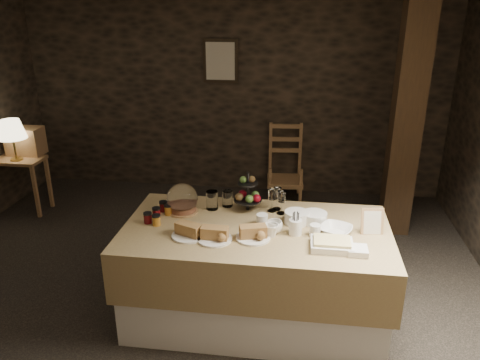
# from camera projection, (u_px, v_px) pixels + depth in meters

# --- Properties ---
(ground_plane) EXTENTS (5.50, 5.00, 0.01)m
(ground_plane) POSITION_uv_depth(u_px,v_px,m) (193.00, 289.00, 4.31)
(ground_plane) COLOR black
(ground_plane) RESTS_ON ground
(room_shell) EXTENTS (5.52, 5.02, 2.60)m
(room_shell) POSITION_uv_depth(u_px,v_px,m) (186.00, 124.00, 3.74)
(room_shell) COLOR black
(room_shell) RESTS_ON ground
(buffet_table) EXTENTS (2.09, 1.11, 0.83)m
(buffet_table) POSITION_uv_depth(u_px,v_px,m) (256.00, 266.00, 3.79)
(buffet_table) COLOR silver
(buffet_table) RESTS_ON ground_plane
(console_table) EXTENTS (0.64, 0.37, 0.69)m
(console_table) POSITION_uv_depth(u_px,v_px,m) (17.00, 169.00, 5.70)
(console_table) COLOR olive
(console_table) RESTS_ON ground_plane
(table_lamp) EXTENTS (0.33, 0.33, 0.49)m
(table_lamp) POSITION_uv_depth(u_px,v_px,m) (11.00, 130.00, 5.47)
(table_lamp) COLOR #A68941
(table_lamp) RESTS_ON console_table
(wine_rack) EXTENTS (0.42, 0.26, 0.34)m
(wine_rack) POSITION_uv_depth(u_px,v_px,m) (25.00, 141.00, 5.75)
(wine_rack) COLOR olive
(wine_rack) RESTS_ON console_table
(chair) EXTENTS (0.49, 0.47, 0.77)m
(chair) POSITION_uv_depth(u_px,v_px,m) (285.00, 166.00, 6.16)
(chair) COLOR olive
(chair) RESTS_ON ground_plane
(timber_column) EXTENTS (0.30, 0.30, 2.60)m
(timber_column) POSITION_uv_depth(u_px,v_px,m) (406.00, 119.00, 4.96)
(timber_column) COLOR black
(timber_column) RESTS_ON ground_plane
(framed_picture) EXTENTS (0.45, 0.04, 0.55)m
(framed_picture) POSITION_uv_depth(u_px,v_px,m) (221.00, 61.00, 5.97)
(framed_picture) COLOR black
(framed_picture) RESTS_ON room_shell
(plate_stack_a) EXTENTS (0.19, 0.19, 0.10)m
(plate_stack_a) POSITION_uv_depth(u_px,v_px,m) (296.00, 217.00, 3.72)
(plate_stack_a) COLOR white
(plate_stack_a) RESTS_ON buffet_table
(plate_stack_b) EXTENTS (0.20, 0.20, 0.08)m
(plate_stack_b) POSITION_uv_depth(u_px,v_px,m) (314.00, 218.00, 3.73)
(plate_stack_b) COLOR white
(plate_stack_b) RESTS_ON buffet_table
(cutlery_holder) EXTENTS (0.10, 0.10, 0.12)m
(cutlery_holder) POSITION_uv_depth(u_px,v_px,m) (295.00, 227.00, 3.54)
(cutlery_holder) COLOR white
(cutlery_holder) RESTS_ON buffet_table
(cup_a) EXTENTS (0.13, 0.13, 0.10)m
(cup_a) POSITION_uv_depth(u_px,v_px,m) (275.00, 227.00, 3.57)
(cup_a) COLOR white
(cup_a) RESTS_ON buffet_table
(cup_b) EXTENTS (0.12, 0.12, 0.10)m
(cup_b) POSITION_uv_depth(u_px,v_px,m) (271.00, 230.00, 3.51)
(cup_b) COLOR white
(cup_b) RESTS_ON buffet_table
(mug_c) EXTENTS (0.09, 0.09, 0.09)m
(mug_c) POSITION_uv_depth(u_px,v_px,m) (262.00, 220.00, 3.68)
(mug_c) COLOR white
(mug_c) RESTS_ON buffet_table
(mug_d) EXTENTS (0.08, 0.08, 0.09)m
(mug_d) POSITION_uv_depth(u_px,v_px,m) (315.00, 230.00, 3.52)
(mug_d) COLOR white
(mug_d) RESTS_ON buffet_table
(bowl) EXTENTS (0.31, 0.31, 0.06)m
(bowl) POSITION_uv_depth(u_px,v_px,m) (336.00, 230.00, 3.56)
(bowl) COLOR white
(bowl) RESTS_ON buffet_table
(cake_dome) EXTENTS (0.26, 0.26, 0.26)m
(cake_dome) POSITION_uv_depth(u_px,v_px,m) (182.00, 200.00, 3.89)
(cake_dome) COLOR olive
(cake_dome) RESTS_ON buffet_table
(fruit_stand) EXTENTS (0.24, 0.24, 0.34)m
(fruit_stand) POSITION_uv_depth(u_px,v_px,m) (248.00, 195.00, 3.92)
(fruit_stand) COLOR black
(fruit_stand) RESTS_ON buffet_table
(bread_platter_left) EXTENTS (0.26, 0.26, 0.11)m
(bread_platter_left) POSITION_uv_depth(u_px,v_px,m) (189.00, 231.00, 3.51)
(bread_platter_left) COLOR white
(bread_platter_left) RESTS_ON buffet_table
(bread_platter_center) EXTENTS (0.26, 0.26, 0.11)m
(bread_platter_center) POSITION_uv_depth(u_px,v_px,m) (215.00, 235.00, 3.46)
(bread_platter_center) COLOR white
(bread_platter_center) RESTS_ON buffet_table
(bread_platter_right) EXTENTS (0.26, 0.26, 0.11)m
(bread_platter_right) POSITION_uv_depth(u_px,v_px,m) (253.00, 234.00, 3.48)
(bread_platter_right) COLOR white
(bread_platter_right) RESTS_ON buffet_table
(jam_jars) EXTENTS (0.18, 0.32, 0.07)m
(jam_jars) POSITION_uv_depth(u_px,v_px,m) (159.00, 214.00, 3.80)
(jam_jars) COLOR #5F0C12
(jam_jars) RESTS_ON buffet_table
(tart_dish) EXTENTS (0.30, 0.22, 0.07)m
(tart_dish) POSITION_uv_depth(u_px,v_px,m) (332.00, 244.00, 3.35)
(tart_dish) COLOR white
(tart_dish) RESTS_ON buffet_table
(square_dish) EXTENTS (0.14, 0.14, 0.04)m
(square_dish) POSITION_uv_depth(u_px,v_px,m) (357.00, 251.00, 3.28)
(square_dish) COLOR white
(square_dish) RESTS_ON buffet_table
(menu_frame) EXTENTS (0.18, 0.09, 0.22)m
(menu_frame) POSITION_uv_depth(u_px,v_px,m) (372.00, 222.00, 3.54)
(menu_frame) COLOR olive
(menu_frame) RESTS_ON buffet_table
(storage_jar_a) EXTENTS (0.10, 0.10, 0.16)m
(storage_jar_a) POSITION_uv_depth(u_px,v_px,m) (212.00, 200.00, 3.96)
(storage_jar_a) COLOR white
(storage_jar_a) RESTS_ON buffet_table
(storage_jar_b) EXTENTS (0.09, 0.09, 0.14)m
(storage_jar_b) POSITION_uv_depth(u_px,v_px,m) (227.00, 198.00, 4.02)
(storage_jar_b) COLOR white
(storage_jar_b) RESTS_ON buffet_table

